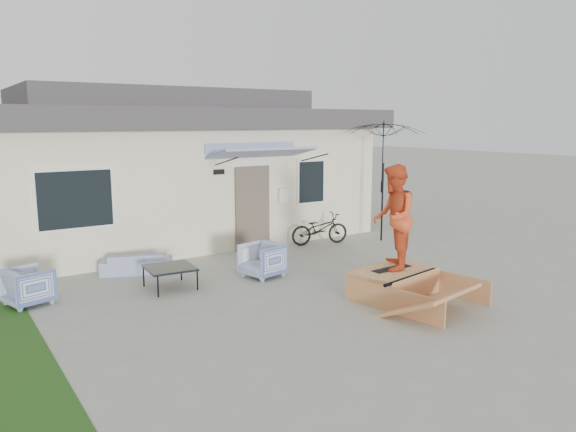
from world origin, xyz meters
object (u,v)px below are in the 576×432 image
armchair_left (28,284)px  bicycle (320,225)px  coffee_table (170,277)px  skateboard (392,268)px  armchair_right (262,258)px  patio_umbrella (383,176)px  skater (394,215)px  loveseat (137,260)px  skate_ramp (394,283)px

armchair_left → bicycle: bicycle is taller
coffee_table → bicycle: 4.97m
coffee_table → skateboard: (3.23, -2.69, 0.31)m
armchair_right → patio_umbrella: size_ratio=0.29×
armchair_left → skateboard: bearing=-135.4°
patio_umbrella → bicycle: bearing=161.9°
armchair_left → patio_umbrella: 8.96m
armchair_left → armchair_right: armchair_right is taller
skater → skateboard: bearing=42.4°
patio_umbrella → skateboard: patio_umbrella is taller
loveseat → bicycle: (4.90, 0.07, 0.21)m
loveseat → patio_umbrella: bearing=-162.2°
patio_umbrella → skateboard: bearing=-131.0°
armchair_left → skateboard: size_ratio=0.85×
patio_umbrella → armchair_right: bearing=-164.6°
armchair_left → patio_umbrella: bearing=-102.9°
coffee_table → armchair_left: bearing=168.9°
armchair_right → bicycle: bicycle is taller
skateboard → patio_umbrella: bearing=46.6°
skater → bicycle: bearing=-157.2°
loveseat → skate_ramp: 5.40m
loveseat → skate_ramp: loveseat is taller
patio_umbrella → skate_ramp: (-3.17, -3.71, -1.50)m
loveseat → armchair_right: 2.70m
skate_ramp → skater: skater is taller
loveseat → armchair_right: (2.08, -1.72, 0.10)m
armchair_right → bicycle: 3.35m
armchair_right → coffee_table: 1.93m
skateboard → skater: skater is taller
loveseat → armchair_right: armchair_right is taller
coffee_table → skateboard: 4.22m
armchair_left → armchair_right: 4.40m
armchair_right → skate_ramp: armchair_right is taller
skate_ramp → armchair_left: bearing=140.3°
armchair_left → armchair_right: size_ratio=0.94×
loveseat → patio_umbrella: size_ratio=0.56×
coffee_table → patio_umbrella: bearing=8.5°
coffee_table → skate_ramp: (3.24, -2.74, 0.04)m
patio_umbrella → skateboard: 5.00m
armchair_right → skateboard: (1.33, -2.41, 0.14)m
armchair_left → skate_ramp: bearing=-135.7°
armchair_right → skateboard: 2.76m
skate_ramp → skateboard: (-0.01, 0.05, 0.28)m
skate_ramp → skater: size_ratio=1.05×
skate_ramp → bicycle: bearing=60.6°
skateboard → coffee_table: bearing=137.7°
armchair_left → armchair_right: (4.33, -0.76, 0.02)m
armchair_right → skateboard: armchair_right is taller
skater → skate_ramp: bearing=52.5°
armchair_left → skater: (5.66, -3.17, 1.15)m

